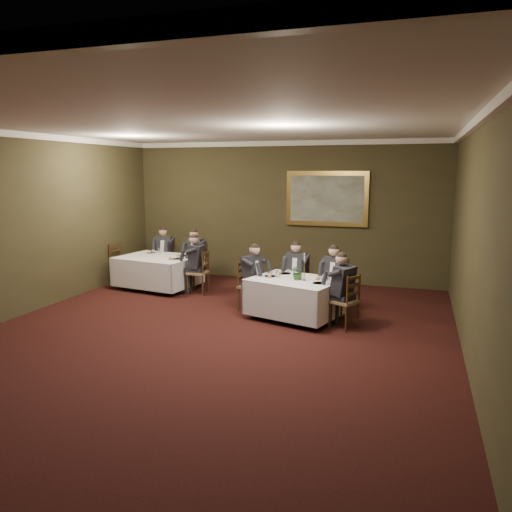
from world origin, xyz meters
The scene contains 28 objects.
ground centered at (0.00, 0.00, 0.00)m, with size 10.00×10.00×0.00m, color black.
ceiling centered at (0.00, 0.00, 3.50)m, with size 8.00×10.00×0.10m, color silver.
back_wall centered at (0.00, 5.00, 1.75)m, with size 8.00×0.10×3.50m, color #36321B.
left_wall centered at (-4.00, 0.00, 1.75)m, with size 0.10×10.00×3.50m, color #36321B.
right_wall centered at (4.00, 0.00, 1.75)m, with size 0.10×10.00×3.50m, color #36321B.
crown_molding centered at (0.00, 0.00, 3.44)m, with size 8.00×10.00×0.12m.
table_main centered at (1.09, 1.74, 0.45)m, with size 1.90×1.65×0.67m.
table_second centered at (-2.60, 3.15, 0.45)m, with size 2.00×1.64×0.67m.
chair_main_backleft centered at (0.91, 2.66, 0.28)m, with size 0.49×0.47×1.00m.
diner_main_backleft centered at (0.91, 2.65, 0.51)m, with size 0.46×0.53×1.35m.
chair_main_backright centered at (1.74, 2.41, 0.28)m, with size 0.53×0.52×1.00m.
diner_main_backright centered at (1.74, 2.40, 0.51)m, with size 0.51×0.57×1.35m.
chair_main_endleft centered at (0.11, 2.03, 0.28)m, with size 0.52×0.54×1.00m.
diner_main_endleft centered at (0.13, 2.03, 0.51)m, with size 0.57×0.51×1.35m.
chair_main_endright centered at (2.07, 1.45, 0.28)m, with size 0.57×0.58×1.00m.
diner_main_endright centered at (2.06, 1.45, 0.51)m, with size 0.61×0.57×1.35m.
chair_sec_backleft centered at (-2.94, 4.14, 0.28)m, with size 0.47×0.45×1.00m.
diner_sec_backleft centered at (-2.94, 4.13, 0.51)m, with size 0.44×0.51×1.35m.
chair_sec_backright centered at (-1.98, 3.99, 0.28)m, with size 0.52×0.51×1.00m.
diner_sec_backright centered at (-1.98, 3.98, 0.51)m, with size 0.50×0.56×1.35m.
chair_sec_endright centered at (-1.47, 2.97, 0.28)m, with size 0.45×0.47×1.00m.
diner_sec_endright centered at (-1.48, 2.97, 0.51)m, with size 0.51×0.44×1.35m.
chair_sec_endleft centered at (-3.73, 3.32, 0.28)m, with size 0.49×0.50×1.00m.
centerpiece centered at (1.16, 1.71, 0.92)m, with size 0.28×0.24×0.31m, color #2D5926.
candlestick centered at (1.28, 1.66, 0.96)m, with size 0.08×0.08×0.53m.
place_setting_table_main centered at (0.83, 2.21, 0.80)m, with size 0.33×0.31×0.14m.
place_setting_table_second centered at (-2.97, 3.62, 0.80)m, with size 0.33×0.31×0.14m.
painting centered at (1.09, 4.94, 2.10)m, with size 2.00×0.09×1.34m.
Camera 1 is at (3.24, -7.21, 2.78)m, focal length 35.00 mm.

